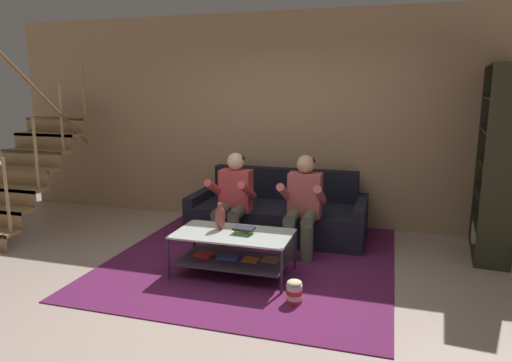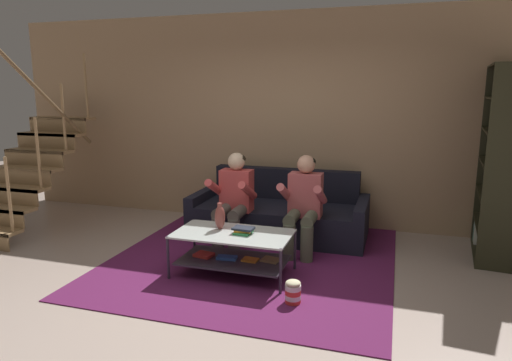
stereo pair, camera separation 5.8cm
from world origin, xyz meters
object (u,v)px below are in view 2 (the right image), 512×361
at_px(book_stack, 243,230).
at_px(person_seated_right, 304,201).
at_px(person_seated_left, 234,196).
at_px(couch, 280,215).
at_px(vase, 220,217).
at_px(bookshelf, 503,172).
at_px(coffee_table, 233,247).
at_px(popcorn_tub, 293,292).

bearing_deg(book_stack, person_seated_right, 61.84).
bearing_deg(person_seated_left, couch, 53.44).
distance_m(couch, vase, 1.41).
distance_m(couch, bookshelf, 2.65).
distance_m(couch, coffee_table, 1.42).
bearing_deg(popcorn_tub, person_seated_right, 97.80).
bearing_deg(person_seated_right, person_seated_left, -179.96).
bearing_deg(bookshelf, person_seated_left, -168.61).
xyz_separation_m(couch, vase, (-0.30, -1.34, 0.31)).
height_order(book_stack, popcorn_tub, book_stack).
bearing_deg(person_seated_left, bookshelf, 11.39).
distance_m(couch, popcorn_tub, 1.97).
bearing_deg(couch, coffee_table, -95.14).
xyz_separation_m(person_seated_left, book_stack, (0.41, -0.83, -0.13)).
height_order(couch, book_stack, couch).
distance_m(person_seated_left, popcorn_tub, 1.73).
distance_m(person_seated_right, vase, 1.05).
xyz_separation_m(couch, person_seated_left, (-0.43, -0.57, 0.35)).
distance_m(bookshelf, popcorn_tub, 2.86).
bearing_deg(person_seated_left, coffee_table, -70.54).
distance_m(person_seated_right, bookshelf, 2.24).
bearing_deg(coffee_table, vase, 154.81).
distance_m(person_seated_left, vase, 0.78).
bearing_deg(couch, bookshelf, 0.59).
relative_size(coffee_table, popcorn_tub, 5.35).
height_order(bookshelf, popcorn_tub, bookshelf).
bearing_deg(vase, book_stack, -13.70).
bearing_deg(coffee_table, popcorn_tub, -31.78).
bearing_deg(person_seated_right, vase, -133.39).
bearing_deg(popcorn_tub, coffee_table, 148.22).
relative_size(coffee_table, vase, 4.25).
bearing_deg(bookshelf, coffee_table, -151.69).
distance_m(person_seated_left, person_seated_right, 0.85).
bearing_deg(popcorn_tub, bookshelf, 44.20).
height_order(person_seated_left, vase, person_seated_left).
distance_m(person_seated_right, popcorn_tub, 1.40).
bearing_deg(coffee_table, couch, 84.86).
distance_m(coffee_table, vase, 0.34).
bearing_deg(book_stack, bookshelf, 29.09).
distance_m(person_seated_left, bookshelf, 3.06).
relative_size(vase, book_stack, 1.28).
xyz_separation_m(person_seated_left, coffee_table, (0.30, -0.84, -0.32)).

